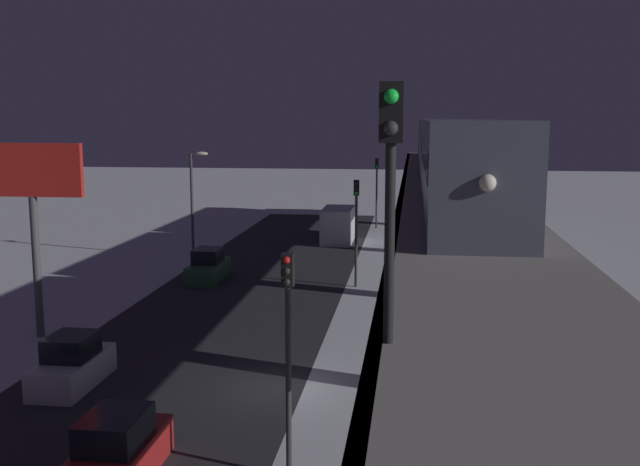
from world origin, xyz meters
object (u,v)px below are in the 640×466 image
object	(u,v)px
rail_signal	(391,168)
traffic_light_far	(377,183)
box_truck	(339,224)
sedan_white	(72,365)
traffic_light_near	(288,333)
subway_train	(444,146)
sedan_red_2	(116,455)
commercial_billboard	(32,189)
sedan_green	(208,267)
traffic_light_mid	(356,217)

from	to	relation	value
rail_signal	traffic_light_far	world-z (taller)	rail_signal
rail_signal	box_truck	size ratio (longest dim) A/B	0.54
box_truck	traffic_light_far	size ratio (longest dim) A/B	1.16
sedan_white	traffic_light_near	world-z (taller)	traffic_light_near
subway_train	traffic_light_near	world-z (taller)	subway_train
sedan_red_2	traffic_light_far	world-z (taller)	traffic_light_far
box_truck	commercial_billboard	bearing A→B (deg)	69.18
commercial_billboard	traffic_light_near	bearing A→B (deg)	138.83
commercial_billboard	sedan_green	bearing A→B (deg)	-108.92
sedan_green	sedan_white	bearing A→B (deg)	90.00
subway_train	rail_signal	size ratio (longest dim) A/B	13.87
traffic_light_mid	sedan_red_2	bearing A→B (deg)	79.28
box_truck	traffic_light_far	distance (m)	8.07
subway_train	traffic_light_far	distance (m)	21.74
sedan_green	traffic_light_far	distance (m)	25.17
sedan_white	box_truck	bearing A→B (deg)	-100.75
subway_train	rail_signal	distance (m)	35.31
box_truck	commercial_billboard	distance (m)	31.38
traffic_light_far	commercial_billboard	bearing A→B (deg)	69.15
sedan_red_2	box_truck	size ratio (longest dim) A/B	0.61
rail_signal	traffic_light_far	xyz separation A→B (m)	(2.97, -55.95, -5.05)
sedan_white	box_truck	world-z (taller)	box_truck
sedan_red_2	sedan_green	bearing A→B (deg)	100.18
rail_signal	subway_train	bearing A→B (deg)	-93.54
sedan_green	traffic_light_mid	size ratio (longest dim) A/B	0.70
box_truck	sedan_green	bearing A→B (deg)	67.70
traffic_light_near	subway_train	bearing A→B (deg)	-100.73
traffic_light_far	commercial_billboard	xyz separation A→B (m)	(13.68, 35.93, 2.63)
subway_train	sedan_red_2	bearing A→B (deg)	70.65
subway_train	box_truck	xyz separation A→B (m)	(7.85, -13.67, -6.96)
sedan_green	box_truck	distance (m)	17.40
subway_train	traffic_light_far	bearing A→B (deg)	-76.05
sedan_green	box_truck	bearing A→B (deg)	-112.30
sedan_red_2	subway_train	bearing A→B (deg)	70.65
sedan_white	commercial_billboard	xyz separation A→B (m)	(4.38, -5.87, 6.03)
traffic_light_near	commercial_billboard	bearing A→B (deg)	-41.17
subway_train	rail_signal	xyz separation A→B (m)	(2.18, 35.23, 0.95)
traffic_light_far	commercial_billboard	distance (m)	38.54
sedan_green	traffic_light_far	xyz separation A→B (m)	(-9.30, -23.14, 3.40)
sedan_red_2	commercial_billboard	world-z (taller)	commercial_billboard
sedan_red_2	traffic_light_mid	xyz separation A→B (m)	(-4.70, -24.82, 3.40)
subway_train	sedan_green	xyz separation A→B (m)	(14.45, 2.42, -7.51)
traffic_light_near	commercial_billboard	distance (m)	18.37
sedan_red_2	traffic_light_mid	world-z (taller)	traffic_light_mid
subway_train	sedan_red_2	distance (m)	30.65
sedan_green	traffic_light_mid	distance (m)	9.93
sedan_red_2	traffic_light_mid	size ratio (longest dim) A/B	0.71
traffic_light_mid	commercial_billboard	world-z (taller)	commercial_billboard
traffic_light_near	traffic_light_far	world-z (taller)	same
traffic_light_mid	commercial_billboard	distance (m)	18.38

